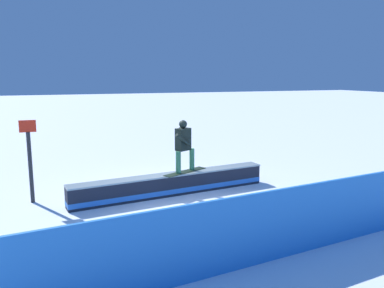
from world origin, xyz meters
name	(u,v)px	position (x,y,z in m)	size (l,w,h in m)	color
ground_plane	(172,194)	(0.00, 0.00, 0.00)	(120.00, 120.00, 0.00)	white
grind_box	(172,185)	(0.00, 0.00, 0.27)	(5.62, 1.06, 0.58)	black
snowboarder	(184,144)	(-0.35, -0.02, 1.37)	(1.41, 0.86, 1.45)	black
safety_fence	(254,230)	(0.00, 4.35, 0.64)	(9.37, 0.06, 1.28)	blue
trail_marker	(30,159)	(3.55, -0.67, 1.13)	(0.40, 0.10, 2.12)	#262628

